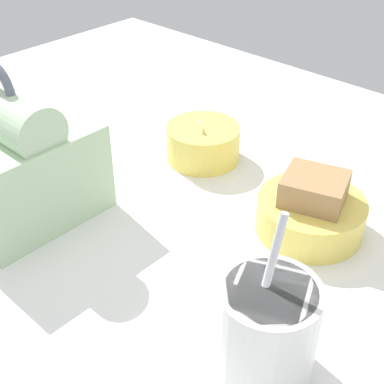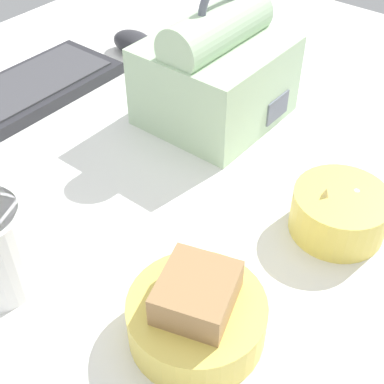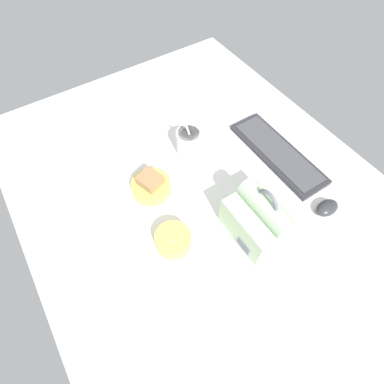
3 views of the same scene
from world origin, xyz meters
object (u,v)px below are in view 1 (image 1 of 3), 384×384
bento_bowl_snacks (203,142)px  lunch_bag (11,157)px  soup_cup (267,328)px  bento_bowl_sandwich (311,211)px

bento_bowl_snacks → lunch_bag: bearing=68.3°
lunch_bag → soup_cup: size_ratio=1.21×
lunch_bag → bento_bowl_sandwich: bearing=-145.7°
soup_cup → bento_bowl_snacks: bearing=-39.8°
soup_cup → bento_bowl_sandwich: soup_cup is taller
lunch_bag → bento_bowl_sandwich: (-29.22, -19.93, -4.06)cm
bento_bowl_sandwich → bento_bowl_snacks: size_ratio=1.21×
lunch_bag → bento_bowl_sandwich: size_ratio=1.54×
lunch_bag → bento_bowl_snacks: (-9.39, -23.57, -4.19)cm
lunch_bag → soup_cup: (-36.72, -0.84, -1.89)cm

